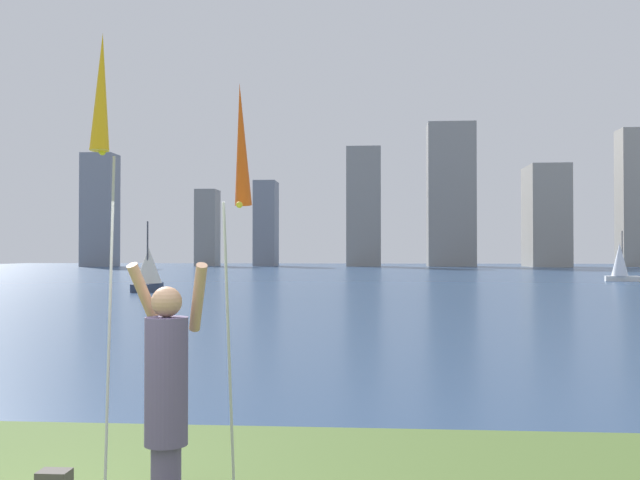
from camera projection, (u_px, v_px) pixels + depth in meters
name	position (u px, v px, depth m)	size (l,w,h in m)	color
ground	(345.00, 279.00, 55.99)	(120.00, 138.00, 0.12)	#4C662D
person	(167.00, 382.00, 6.04)	(0.72, 0.54, 1.98)	#594C72
kite_flag_left	(102.00, 106.00, 5.98)	(0.16, 0.43, 3.90)	#B2B2B7
kite_flag_right	(241.00, 154.00, 6.62)	(0.16, 0.97, 3.60)	#B2B2B7
sailboat_0	(148.00, 271.00, 37.45)	(1.42, 2.78, 3.64)	#333D51
sailboat_5	(620.00, 263.00, 50.15)	(2.36, 1.30, 3.51)	white
skyline_tower_0	(100.00, 210.00, 100.21)	(4.40, 3.93, 15.67)	gray
skyline_tower_1	(207.00, 228.00, 103.54)	(3.01, 3.74, 10.95)	gray
skyline_tower_2	(266.00, 224.00, 103.41)	(3.09, 4.76, 12.15)	gray
skyline_tower_3	(364.00, 207.00, 101.37)	(4.80, 3.77, 16.74)	gray
skyline_tower_4	(451.00, 195.00, 100.94)	(6.57, 4.57, 20.03)	gray
skyline_tower_5	(546.00, 216.00, 98.07)	(5.19, 7.75, 13.75)	gray
skyline_tower_6	(632.00, 198.00, 97.65)	(3.54, 3.89, 18.68)	gray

